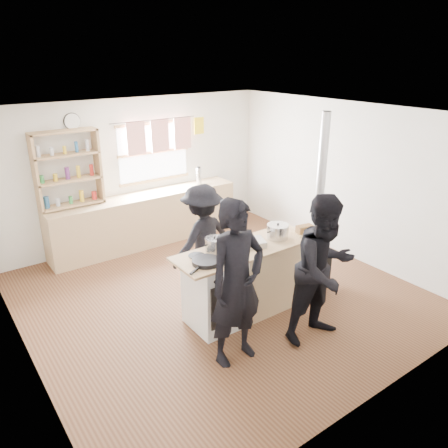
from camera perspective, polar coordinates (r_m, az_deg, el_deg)
The scene contains 14 objects.
ground at distance 6.25m, azimuth -0.66°, elevation -9.22°, with size 5.00×5.00×0.01m, color brown.
back_counter at distance 7.80m, azimuth -10.10°, elevation 0.63°, with size 3.40×0.55×0.90m, color tan.
shelving_unit at distance 7.19m, azimuth -19.73°, elevation 6.80°, with size 1.00×0.28×1.20m.
thermos at distance 8.12m, azimuth -3.31°, elevation 6.27°, with size 0.10×0.10×0.31m, color silver.
cooking_island at distance 5.71m, azimuth 3.71°, elevation -7.00°, with size 1.97×0.64×0.93m.
skillet_greens at distance 5.02m, azimuth -2.37°, elevation -4.89°, with size 0.44×0.44×0.05m.
roast_tray at distance 5.47m, azimuth 3.65°, elevation -2.42°, with size 0.39×0.36×0.08m.
stockpot_stove at distance 5.30m, azimuth -1.21°, elevation -2.70°, with size 0.24×0.24×0.20m.
stockpot_counter at distance 5.69m, azimuth 7.02°, elevation -0.97°, with size 0.29×0.29×0.21m.
bread_board at distance 5.90m, azimuth 10.46°, elevation -0.81°, with size 0.31×0.24×0.12m.
flue_heater at distance 6.30m, azimuth 11.86°, elevation -2.77°, with size 0.35×0.35×2.50m.
person_near_left at distance 4.62m, azimuth 1.68°, elevation -7.77°, with size 0.68×0.45×1.86m, color black.
person_near_right at distance 5.11m, azimuth 12.95°, elevation -5.80°, with size 0.86×0.67×1.78m, color black.
person_far at distance 6.05m, azimuth -2.83°, elevation -1.97°, with size 1.01×0.58×1.56m, color black.
Camera 1 is at (-3.07, -4.40, 3.19)m, focal length 35.00 mm.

